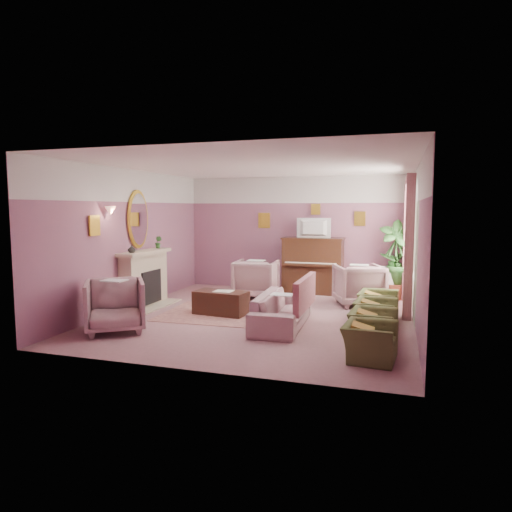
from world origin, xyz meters
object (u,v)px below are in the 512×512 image
(coffee_table, at_px, (221,303))
(floral_armchair_front, at_px, (115,303))
(olive_chair_a, at_px, (370,335))
(olive_chair_b, at_px, (373,321))
(floral_armchair_left, at_px, (256,277))
(olive_chair_c, at_px, (376,310))
(floral_armchair_right, at_px, (359,283))
(piano, at_px, (313,266))
(television, at_px, (313,226))
(side_table, at_px, (392,283))
(sofa, at_px, (282,304))
(olive_chair_d, at_px, (378,300))

(coffee_table, bearing_deg, floral_armchair_front, -126.76)
(olive_chair_a, xyz_separation_m, olive_chair_b, (0.00, 0.82, 0.00))
(floral_armchair_left, xyz_separation_m, olive_chair_c, (2.73, -2.00, -0.15))
(floral_armchair_front, bearing_deg, olive_chair_a, -3.00)
(floral_armchair_right, bearing_deg, piano, 136.49)
(television, xyz_separation_m, olive_chair_b, (1.60, -3.73, -1.27))
(coffee_table, bearing_deg, piano, 65.19)
(olive_chair_a, bearing_deg, floral_armchair_front, 177.00)
(television, bearing_deg, floral_armchair_left, -140.97)
(olive_chair_c, distance_m, side_table, 2.89)
(piano, distance_m, olive_chair_c, 3.38)
(side_table, bearing_deg, sofa, -119.40)
(piano, bearing_deg, olive_chair_b, -67.00)
(coffee_table, height_order, olive_chair_d, olive_chair_d)
(piano, relative_size, floral_armchair_left, 1.47)
(piano, height_order, side_table, piano)
(sofa, distance_m, floral_armchair_front, 2.79)
(floral_armchair_left, bearing_deg, coffee_table, -94.66)
(floral_armchair_front, xyz_separation_m, olive_chair_b, (4.10, 0.61, -0.15))
(floral_armchair_left, bearing_deg, side_table, 16.63)
(floral_armchair_right, xyz_separation_m, floral_armchair_front, (-3.66, -3.27, 0.00))
(coffee_table, bearing_deg, television, 64.79)
(olive_chair_b, height_order, olive_chair_d, same)
(side_table, bearing_deg, olive_chair_b, -93.51)
(sofa, relative_size, floral_armchair_left, 2.02)
(floral_armchair_right, bearing_deg, olive_chair_c, -76.79)
(piano, distance_m, floral_armchair_front, 5.05)
(coffee_table, height_order, floral_armchair_left, floral_armchair_left)
(piano, height_order, television, television)
(olive_chair_a, height_order, olive_chair_b, same)
(piano, relative_size, floral_armchair_front, 1.47)
(coffee_table, distance_m, olive_chair_b, 3.06)
(olive_chair_c, bearing_deg, olive_chair_b, -90.00)
(piano, bearing_deg, coffee_table, -114.81)
(television, height_order, side_table, television)
(piano, distance_m, olive_chair_d, 2.69)
(side_table, bearing_deg, television, 179.08)
(olive_chair_a, bearing_deg, olive_chair_c, 90.00)
(olive_chair_a, relative_size, olive_chair_c, 1.00)
(olive_chair_b, bearing_deg, floral_armchair_right, 99.23)
(olive_chair_a, bearing_deg, floral_armchair_left, 126.89)
(olive_chair_d, bearing_deg, olive_chair_b, -90.00)
(floral_armchair_left, relative_size, olive_chair_c, 1.24)
(coffee_table, xyz_separation_m, olive_chair_d, (2.87, 0.61, 0.11))
(olive_chair_d, bearing_deg, floral_armchair_right, 112.88)
(floral_armchair_front, xyz_separation_m, olive_chair_a, (4.10, -0.21, -0.15))
(floral_armchair_right, height_order, olive_chair_b, floral_armchair_right)
(piano, distance_m, side_table, 1.86)
(piano, bearing_deg, olive_chair_c, -61.54)
(sofa, bearing_deg, television, 90.92)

